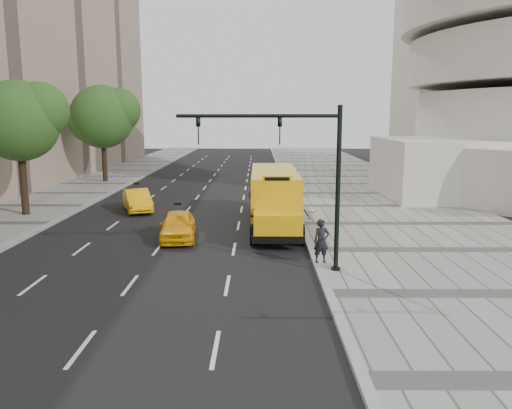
{
  "coord_description": "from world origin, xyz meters",
  "views": [
    {
      "loc": [
        3.62,
        -27.12,
        5.94
      ],
      "look_at": [
        3.5,
        -4.0,
        1.9
      ],
      "focal_mm": 35.0,
      "sensor_mm": 36.0,
      "label": 1
    }
  ],
  "objects_px": {
    "tree_c": "(103,116)",
    "traffic_signal": "(301,168)",
    "school_bus": "(274,193)",
    "pedestrian": "(321,241)",
    "taxi_near": "(178,225)",
    "tree_b": "(20,120)",
    "taxi_far": "(137,200)"
  },
  "relations": [
    {
      "from": "tree_c",
      "to": "traffic_signal",
      "type": "relative_size",
      "value": 1.38
    },
    {
      "from": "tree_b",
      "to": "traffic_signal",
      "type": "height_order",
      "value": "tree_b"
    },
    {
      "from": "tree_c",
      "to": "taxi_far",
      "type": "xyz_separation_m",
      "value": [
        6.22,
        -13.98,
        -5.36
      ]
    },
    {
      "from": "school_bus",
      "to": "tree_b",
      "type": "bearing_deg",
      "value": 173.01
    },
    {
      "from": "tree_b",
      "to": "school_bus",
      "type": "distance_m",
      "value": 15.55
    },
    {
      "from": "school_bus",
      "to": "pedestrian",
      "type": "height_order",
      "value": "school_bus"
    },
    {
      "from": "tree_c",
      "to": "traffic_signal",
      "type": "distance_m",
      "value": 31.24
    },
    {
      "from": "tree_b",
      "to": "pedestrian",
      "type": "relative_size",
      "value": 4.56
    },
    {
      "from": "tree_c",
      "to": "school_bus",
      "type": "xyz_separation_m",
      "value": [
        14.89,
        -17.74,
        -4.29
      ]
    },
    {
      "from": "tree_b",
      "to": "traffic_signal",
      "type": "xyz_separation_m",
      "value": [
        15.6,
        -11.09,
        -1.7
      ]
    },
    {
      "from": "taxi_near",
      "to": "tree_b",
      "type": "bearing_deg",
      "value": 144.65
    },
    {
      "from": "school_bus",
      "to": "pedestrian",
      "type": "bearing_deg",
      "value": -78.75
    },
    {
      "from": "school_bus",
      "to": "taxi_near",
      "type": "height_order",
      "value": "school_bus"
    },
    {
      "from": "tree_b",
      "to": "school_bus",
      "type": "relative_size",
      "value": 0.7
    },
    {
      "from": "tree_b",
      "to": "taxi_near",
      "type": "xyz_separation_m",
      "value": [
        10.06,
        -5.63,
        -5.1
      ]
    },
    {
      "from": "tree_c",
      "to": "taxi_near",
      "type": "distance_m",
      "value": 24.36
    },
    {
      "from": "tree_b",
      "to": "traffic_signal",
      "type": "distance_m",
      "value": 19.22
    },
    {
      "from": "taxi_near",
      "to": "traffic_signal",
      "type": "xyz_separation_m",
      "value": [
        5.54,
        -5.46,
        3.4
      ]
    },
    {
      "from": "school_bus",
      "to": "pedestrian",
      "type": "relative_size",
      "value": 6.49
    },
    {
      "from": "school_bus",
      "to": "traffic_signal",
      "type": "height_order",
      "value": "traffic_signal"
    },
    {
      "from": "taxi_near",
      "to": "pedestrian",
      "type": "bearing_deg",
      "value": -40.81
    },
    {
      "from": "school_bus",
      "to": "traffic_signal",
      "type": "relative_size",
      "value": 1.81
    },
    {
      "from": "taxi_near",
      "to": "pedestrian",
      "type": "relative_size",
      "value": 2.29
    },
    {
      "from": "tree_c",
      "to": "traffic_signal",
      "type": "bearing_deg",
      "value": -60.01
    },
    {
      "from": "taxi_far",
      "to": "traffic_signal",
      "type": "bearing_deg",
      "value": -74.98
    },
    {
      "from": "tree_b",
      "to": "pedestrian",
      "type": "xyz_separation_m",
      "value": [
        16.56,
        -10.12,
        -4.75
      ]
    },
    {
      "from": "tree_b",
      "to": "taxi_near",
      "type": "distance_m",
      "value": 12.6
    },
    {
      "from": "tree_b",
      "to": "traffic_signal",
      "type": "relative_size",
      "value": 1.27
    },
    {
      "from": "pedestrian",
      "to": "traffic_signal",
      "type": "height_order",
      "value": "traffic_signal"
    },
    {
      "from": "taxi_near",
      "to": "traffic_signal",
      "type": "bearing_deg",
      "value": -50.7
    },
    {
      "from": "school_bus",
      "to": "taxi_far",
      "type": "relative_size",
      "value": 2.76
    },
    {
      "from": "tree_c",
      "to": "traffic_signal",
      "type": "height_order",
      "value": "tree_c"
    }
  ]
}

